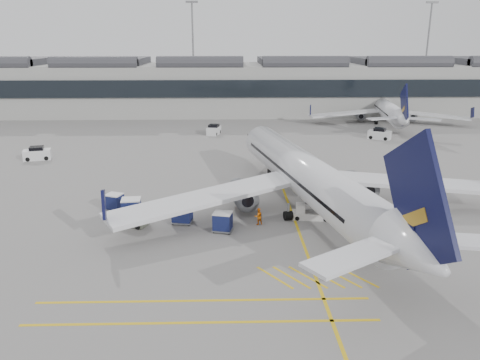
{
  "coord_description": "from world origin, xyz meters",
  "views": [
    {
      "loc": [
        3.72,
        -37.27,
        16.6
      ],
      "look_at": [
        4.79,
        4.21,
        4.0
      ],
      "focal_mm": 35.0,
      "sensor_mm": 36.0,
      "label": 1
    }
  ],
  "objects_px": {
    "ramp_agent_a": "(240,200)",
    "pushback_tug": "(133,219)",
    "ramp_agent_b": "(258,216)",
    "airliner_main": "(309,178)",
    "baggage_cart_a": "(223,221)",
    "belt_loader": "(310,213)"
  },
  "relations": [
    {
      "from": "belt_loader",
      "to": "ramp_agent_b",
      "type": "relative_size",
      "value": 2.78
    },
    {
      "from": "belt_loader",
      "to": "ramp_agent_b",
      "type": "height_order",
      "value": "belt_loader"
    },
    {
      "from": "airliner_main",
      "to": "ramp_agent_a",
      "type": "bearing_deg",
      "value": 160.14
    },
    {
      "from": "airliner_main",
      "to": "baggage_cart_a",
      "type": "height_order",
      "value": "airliner_main"
    },
    {
      "from": "ramp_agent_a",
      "to": "airliner_main",
      "type": "bearing_deg",
      "value": -47.33
    },
    {
      "from": "belt_loader",
      "to": "pushback_tug",
      "type": "xyz_separation_m",
      "value": [
        -16.62,
        -1.33,
        0.1
      ]
    },
    {
      "from": "baggage_cart_a",
      "to": "ramp_agent_a",
      "type": "relative_size",
      "value": 1.19
    },
    {
      "from": "baggage_cart_a",
      "to": "pushback_tug",
      "type": "distance_m",
      "value": 8.41
    },
    {
      "from": "ramp_agent_b",
      "to": "baggage_cart_a",
      "type": "bearing_deg",
      "value": 5.71
    },
    {
      "from": "baggage_cart_a",
      "to": "ramp_agent_b",
      "type": "height_order",
      "value": "baggage_cart_a"
    },
    {
      "from": "airliner_main",
      "to": "pushback_tug",
      "type": "relative_size",
      "value": 14.87
    },
    {
      "from": "baggage_cart_a",
      "to": "belt_loader",
      "type": "bearing_deg",
      "value": 33.0
    },
    {
      "from": "pushback_tug",
      "to": "ramp_agent_b",
      "type": "bearing_deg",
      "value": 23.2
    },
    {
      "from": "belt_loader",
      "to": "ramp_agent_a",
      "type": "relative_size",
      "value": 2.69
    },
    {
      "from": "ramp_agent_b",
      "to": "belt_loader",
      "type": "bearing_deg",
      "value": 176.0
    },
    {
      "from": "baggage_cart_a",
      "to": "ramp_agent_b",
      "type": "distance_m",
      "value": 3.64
    },
    {
      "from": "ramp_agent_a",
      "to": "pushback_tug",
      "type": "distance_m",
      "value": 10.95
    },
    {
      "from": "ramp_agent_a",
      "to": "pushback_tug",
      "type": "relative_size",
      "value": 0.58
    },
    {
      "from": "baggage_cart_a",
      "to": "pushback_tug",
      "type": "relative_size",
      "value": 0.69
    },
    {
      "from": "ramp_agent_b",
      "to": "airliner_main",
      "type": "bearing_deg",
      "value": -164.62
    },
    {
      "from": "airliner_main",
      "to": "belt_loader",
      "type": "bearing_deg",
      "value": -105.1
    },
    {
      "from": "baggage_cart_a",
      "to": "ramp_agent_a",
      "type": "height_order",
      "value": "baggage_cart_a"
    }
  ]
}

